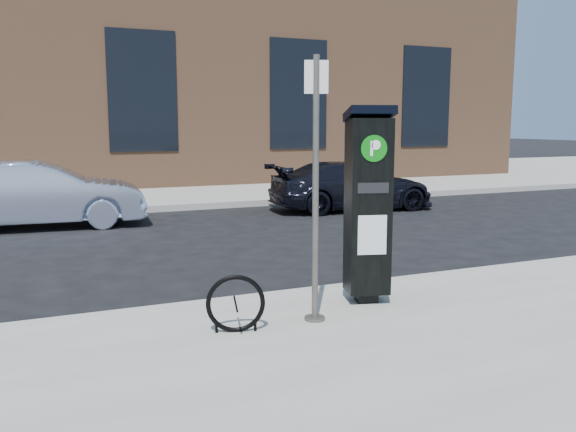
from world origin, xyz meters
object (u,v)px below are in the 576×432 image
bike_rack (236,304)px  car_silver (40,195)px  sign_pole (316,192)px  car_dark (352,186)px  parking_kiosk (368,203)px

bike_rack → car_silver: (-1.44, 7.85, 0.25)m
sign_pole → car_silver: bearing=127.0°
car_silver → car_dark: bearing=-87.0°
parking_kiosk → bike_rack: bearing=-151.0°
car_silver → car_dark: car_silver is taller
parking_kiosk → car_dark: (3.89, 7.22, -0.65)m
car_dark → parking_kiosk: bearing=156.4°
bike_rack → car_silver: size_ratio=0.14×
parking_kiosk → car_silver: parking_kiosk is taller
parking_kiosk → sign_pole: (-0.80, -0.36, 0.19)m
sign_pole → car_silver: sign_pole is taller
sign_pole → car_silver: (-2.27, 7.82, -0.75)m
sign_pole → car_dark: (4.69, 7.58, -0.83)m
sign_pole → car_silver: size_ratio=0.63×
bike_rack → car_dark: (5.52, 7.60, 0.16)m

